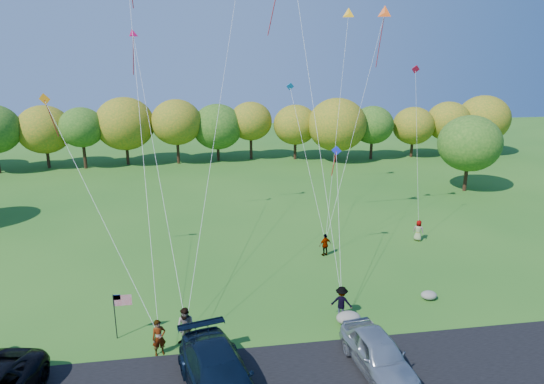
{
  "coord_description": "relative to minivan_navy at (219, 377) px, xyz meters",
  "views": [
    {
      "loc": [
        -1.9,
        -20.61,
        13.51
      ],
      "look_at": [
        2.22,
        6.0,
        5.53
      ],
      "focal_mm": 32.0,
      "sensor_mm": 36.0,
      "label": 1
    }
  ],
  "objects": [
    {
      "name": "ground",
      "position": [
        1.47,
        4.1,
        -0.95
      ],
      "size": [
        140.0,
        140.0,
        0.0
      ],
      "primitive_type": "plane",
      "color": "#255C1A",
      "rests_on": "ground"
    },
    {
      "name": "treeline",
      "position": [
        3.73,
        40.57,
        3.73
      ],
      "size": [
        74.61,
        28.25,
        8.47
      ],
      "color": "#3D2316",
      "rests_on": "ground"
    },
    {
      "name": "minivan_navy",
      "position": [
        0.0,
        0.0,
        0.0
      ],
      "size": [
        3.82,
        6.55,
        1.78
      ],
      "primitive_type": "imported",
      "rotation": [
        0.0,
        0.0,
        0.23
      ],
      "color": "black",
      "rests_on": "asphalt_lane"
    },
    {
      "name": "minivan_silver",
      "position": [
        6.87,
        0.63,
        -0.07
      ],
      "size": [
        2.47,
        5.0,
        1.64
      ],
      "primitive_type": "imported",
      "rotation": [
        0.0,
        0.0,
        0.11
      ],
      "color": "#A7ADB2",
      "rests_on": "asphalt_lane"
    },
    {
      "name": "flyer_a",
      "position": [
        -2.58,
        3.3,
        -0.08
      ],
      "size": [
        0.74,
        0.59,
        1.75
      ],
      "primitive_type": "imported",
      "rotation": [
        0.0,
        0.0,
        0.31
      ],
      "color": "#4C4C59",
      "rests_on": "ground"
    },
    {
      "name": "flyer_b",
      "position": [
        -1.36,
        3.88,
        0.0
      ],
      "size": [
        1.15,
        1.05,
        1.91
      ],
      "primitive_type": "imported",
      "rotation": [
        0.0,
        0.0,
        -0.45
      ],
      "color": "#4C4C59",
      "rests_on": "ground"
    },
    {
      "name": "flyer_c",
      "position": [
        6.59,
        5.17,
        -0.09
      ],
      "size": [
        1.28,
        1.05,
        1.73
      ],
      "primitive_type": "imported",
      "rotation": [
        0.0,
        0.0,
        2.72
      ],
      "color": "#4C4C59",
      "rests_on": "ground"
    },
    {
      "name": "flyer_d",
      "position": [
        7.79,
        12.96,
        -0.18
      ],
      "size": [
        0.98,
        0.64,
        1.55
      ],
      "primitive_type": "imported",
      "rotation": [
        0.0,
        0.0,
        3.45
      ],
      "color": "#4C4C59",
      "rests_on": "ground"
    },
    {
      "name": "flyer_e",
      "position": [
        15.19,
        14.53,
        -0.18
      ],
      "size": [
        0.9,
        0.86,
        1.55
      ],
      "primitive_type": "imported",
      "rotation": [
        0.0,
        0.0,
        2.44
      ],
      "color": "#4C4C59",
      "rests_on": "ground"
    },
    {
      "name": "flag_assembly",
      "position": [
        -4.47,
        4.93,
        0.8
      ],
      "size": [
        0.87,
        0.57,
        2.36
      ],
      "color": "black",
      "rests_on": "ground"
    },
    {
      "name": "boulder_near",
      "position": [
        6.78,
        4.49,
        -0.64
      ],
      "size": [
        1.27,
        0.99,
        0.63
      ],
      "primitive_type": "ellipsoid",
      "color": "gray",
      "rests_on": "ground"
    },
    {
      "name": "boulder_far",
      "position": [
        12.01,
        6.24,
        -0.72
      ],
      "size": [
        0.9,
        0.75,
        0.47
      ],
      "primitive_type": "ellipsoid",
      "color": "slate",
      "rests_on": "ground"
    }
  ]
}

